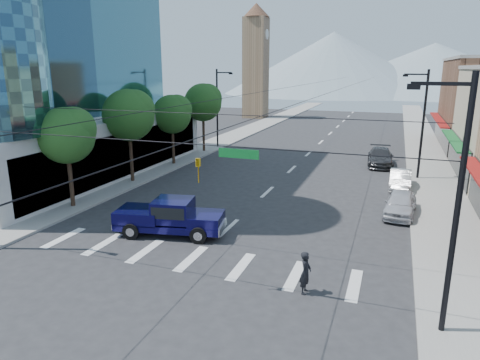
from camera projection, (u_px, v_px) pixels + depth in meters
The scene contains 18 objects.
ground at pixel (181, 273), 19.56m from camera, with size 160.00×160.00×0.00m, color #28282B.
sidewalk_left at pixel (238, 135), 59.88m from camera, with size 4.00×120.00×0.15m, color gray.
sidewalk_right at pixel (422, 145), 51.95m from camera, with size 4.00×120.00×0.15m, color gray.
clock_tower at pixel (256, 59), 78.69m from camera, with size 4.80×4.80×20.40m.
mountain_left at pixel (333, 63), 158.13m from camera, with size 80.00×80.00×22.00m, color gray.
mountain_right at pixel (433, 69), 156.17m from camera, with size 90.00×90.00×18.00m, color gray.
tree_near at pixel (69, 134), 27.50m from camera, with size 3.65×3.64×6.71m.
tree_midnear at pixel (130, 114), 33.71m from camera, with size 4.09×4.09×7.52m.
tree_midfar at pixel (174, 113), 40.23m from camera, with size 3.65×3.64×6.71m.
tree_far at pixel (204, 101), 46.44m from camera, with size 4.09×4.09×7.52m.
signal_rig at pixel (169, 180), 17.41m from camera, with size 21.80×0.20×9.00m.
lamp_pole_nw at pixel (218, 105), 49.11m from camera, with size 2.00×0.25×9.00m.
lamp_pole_ne at pixel (422, 121), 34.79m from camera, with size 2.00×0.25×9.00m.
pickup_truck at pixel (169, 216), 23.83m from camera, with size 6.34×3.25×2.05m.
pedestrian at pixel (306, 273), 17.59m from camera, with size 0.67×0.44×1.83m, color black.
parked_car_near at pixel (400, 204), 27.00m from camera, with size 1.81×4.51×1.54m, color silver.
parked_car_mid at pixel (400, 180), 33.01m from camera, with size 1.53×4.40×1.45m, color silver.
parked_car_far at pixel (380, 157), 40.95m from camera, with size 2.31×5.68×1.65m, color #323235.
Camera 1 is at (8.65, -15.85, 9.06)m, focal length 32.00 mm.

